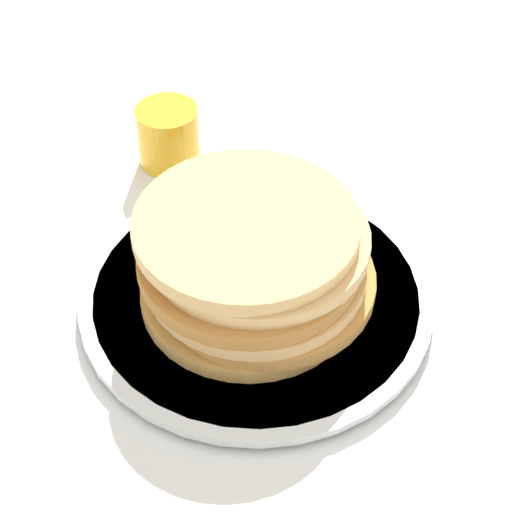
# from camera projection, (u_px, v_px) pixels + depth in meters

# --- Properties ---
(ground_plane) EXTENTS (4.00, 4.00, 0.00)m
(ground_plane) POSITION_uv_depth(u_px,v_px,m) (288.00, 306.00, 0.72)
(ground_plane) COLOR white
(plate) EXTENTS (0.30, 0.30, 0.01)m
(plate) POSITION_uv_depth(u_px,v_px,m) (256.00, 295.00, 0.72)
(plate) COLOR silver
(plate) RESTS_ON ground_plane
(pancake_stack) EXTENTS (0.20, 0.19, 0.08)m
(pancake_stack) POSITION_uv_depth(u_px,v_px,m) (254.00, 260.00, 0.69)
(pancake_stack) COLOR tan
(pancake_stack) RESTS_ON plate
(juice_glass) EXTENTS (0.06, 0.06, 0.06)m
(juice_glass) POSITION_uv_depth(u_px,v_px,m) (168.00, 136.00, 0.84)
(juice_glass) COLOR yellow
(juice_glass) RESTS_ON ground_plane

